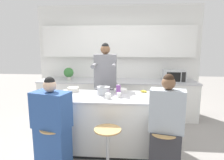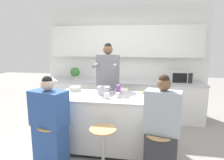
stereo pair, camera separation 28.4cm
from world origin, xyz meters
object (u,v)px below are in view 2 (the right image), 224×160
object	(u,v)px
bar_stool_center	(103,149)
person_wrapped_blanket	(50,126)
cooking_pot	(104,90)
potted_plant	(75,72)
coffee_cup_near	(107,96)
banana_bunch	(145,92)
kitchen_island	(111,123)
coffee_cup_far	(118,95)
person_cooking	(108,90)
fruit_bowl	(75,89)
juice_carton	(118,90)
bar_stool_leftmost	(52,145)
person_seated_near	(162,134)
microwave	(181,77)
bar_stool_rightmost	(159,155)

from	to	relation	value
bar_stool_center	person_wrapped_blanket	xyz separation A→B (m)	(-0.76, -0.00, 0.28)
cooking_pot	potted_plant	world-z (taller)	potted_plant
coffee_cup_near	banana_bunch	bearing A→B (deg)	37.42
kitchen_island	coffee_cup_far	size ratio (longest dim) A/B	17.93
person_cooking	coffee_cup_far	distance (m)	0.77
fruit_bowl	banana_bunch	xyz separation A→B (m)	(1.25, 0.02, -0.02)
fruit_bowl	juice_carton	bearing A→B (deg)	-13.75
coffee_cup_far	potted_plant	xyz separation A→B (m)	(-1.30, 1.64, 0.10)
bar_stool_leftmost	potted_plant	distance (m)	2.37
bar_stool_leftmost	kitchen_island	bearing A→B (deg)	41.44
juice_carton	fruit_bowl	bearing A→B (deg)	166.25
kitchen_island	banana_bunch	world-z (taller)	banana_bunch
coffee_cup_far	coffee_cup_near	bearing A→B (deg)	-153.24
kitchen_island	fruit_bowl	world-z (taller)	fruit_bowl
potted_plant	bar_stool_leftmost	bearing A→B (deg)	-78.86
person_seated_near	coffee_cup_near	size ratio (longest dim) A/B	11.80
person_cooking	cooking_pot	xyz separation A→B (m)	(0.03, -0.53, 0.11)
coffee_cup_near	potted_plant	size ratio (longest dim) A/B	0.40
person_cooking	cooking_pot	distance (m)	0.54
coffee_cup_far	kitchen_island	bearing A→B (deg)	146.28
bar_stool_center	fruit_bowl	bearing A→B (deg)	128.29
person_seated_near	coffee_cup_near	bearing A→B (deg)	161.93
bar_stool_leftmost	microwave	xyz separation A→B (m)	(2.06, 2.16, 0.69)
bar_stool_rightmost	cooking_pot	bearing A→B (deg)	139.48
person_cooking	bar_stool_rightmost	bearing A→B (deg)	-56.02
cooking_pot	juice_carton	size ratio (longest dim) A/B	1.71
bar_stool_center	cooking_pot	bearing A→B (deg)	101.11
coffee_cup_near	potted_plant	world-z (taller)	potted_plant
person_seated_near	fruit_bowl	size ratio (longest dim) A/B	6.92
kitchen_island	person_wrapped_blanket	size ratio (longest dim) A/B	1.38
cooking_pot	banana_bunch	xyz separation A→B (m)	(0.68, 0.18, -0.05)
bar_stool_leftmost	coffee_cup_far	size ratio (longest dim) A/B	6.23
bar_stool_rightmost	person_seated_near	size ratio (longest dim) A/B	0.46
person_cooking	person_seated_near	size ratio (longest dim) A/B	1.27
bar_stool_center	fruit_bowl	xyz separation A→B (m)	(-0.71, 0.90, 0.62)
coffee_cup_near	bar_stool_center	bearing A→B (deg)	-85.15
person_cooking	microwave	bearing A→B (deg)	29.14
person_cooking	person_seated_near	world-z (taller)	person_cooking
cooking_pot	microwave	world-z (taller)	microwave
bar_stool_leftmost	juice_carton	xyz separation A→B (m)	(0.85, 0.71, 0.67)
banana_bunch	person_wrapped_blanket	bearing A→B (deg)	-144.63
kitchen_island	microwave	distance (m)	2.08
fruit_bowl	microwave	world-z (taller)	microwave
person_seated_near	cooking_pot	world-z (taller)	person_seated_near
cooking_pot	person_seated_near	bearing A→B (deg)	-39.05
bar_stool_center	person_seated_near	xyz separation A→B (m)	(0.77, -0.00, 0.28)
person_wrapped_blanket	coffee_cup_far	bearing A→B (deg)	48.79
microwave	bar_stool_leftmost	bearing A→B (deg)	-133.69
coffee_cup_near	banana_bunch	size ratio (longest dim) A/B	0.82
person_wrapped_blanket	kitchen_island	bearing A→B (deg)	56.56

